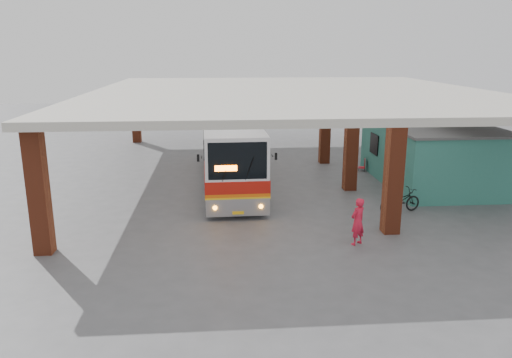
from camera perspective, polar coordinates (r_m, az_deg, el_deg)
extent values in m
plane|color=#515154|center=(21.88, 4.97, -3.49)|extent=(90.00, 90.00, 0.00)
cube|color=maroon|center=(19.24, 15.44, 0.21)|extent=(0.60, 0.60, 4.35)
cube|color=maroon|center=(24.82, 10.82, 3.67)|extent=(0.60, 0.60, 4.35)
cube|color=maroon|center=(30.56, 7.90, 5.84)|extent=(0.60, 0.60, 4.35)
cube|color=maroon|center=(18.15, -23.60, -1.37)|extent=(0.60, 0.60, 4.35)
cube|color=maroon|center=(38.25, -13.59, 7.34)|extent=(0.60, 0.60, 4.35)
cube|color=maroon|center=(40.12, 15.34, 7.56)|extent=(0.60, 0.60, 4.35)
cube|color=beige|center=(27.39, 3.99, 9.83)|extent=(21.00, 23.00, 0.30)
cube|color=#317A6C|center=(27.38, 19.34, 2.68)|extent=(5.00, 8.00, 3.00)
cube|color=#515151|center=(27.12, 19.61, 5.88)|extent=(5.20, 8.20, 0.12)
cube|color=#153B37|center=(25.18, 15.34, 0.94)|extent=(0.08, 0.95, 2.10)
cube|color=black|center=(27.80, 13.39, 3.92)|extent=(0.08, 1.20, 1.00)
cube|color=black|center=(27.79, 13.33, 3.92)|extent=(0.04, 1.30, 1.10)
cube|color=silver|center=(25.89, -3.05, 3.90)|extent=(2.91, 12.50, 2.90)
cube|color=silver|center=(24.62, -2.97, 7.01)|extent=(1.32, 3.14, 0.26)
cube|color=gray|center=(20.39, -2.10, -3.14)|extent=(2.62, 0.48, 0.73)
cube|color=#B4160C|center=(26.00, -3.03, 2.67)|extent=(2.95, 12.50, 0.52)
cube|color=orange|center=(26.07, -3.02, 1.97)|extent=(2.95, 12.50, 0.13)
cube|color=yellow|center=(26.10, -3.02, 1.71)|extent=(2.95, 12.50, 0.10)
cube|color=black|center=(19.74, -2.13, 2.09)|extent=(2.34, 0.16, 1.50)
cube|color=black|center=(26.58, -5.98, 5.26)|extent=(0.29, 9.32, 0.93)
cube|color=black|center=(26.71, -0.35, 5.39)|extent=(0.29, 9.32, 0.93)
cube|color=#FF5905|center=(19.72, -3.46, 1.23)|extent=(0.88, 0.07, 0.23)
sphere|color=orange|center=(20.14, -4.72, -3.32)|extent=(0.19, 0.19, 0.19)
sphere|color=orange|center=(20.26, 0.57, -3.16)|extent=(0.19, 0.19, 0.19)
cube|color=yellow|center=(20.24, -2.06, -3.89)|extent=(0.47, 0.04, 0.12)
cylinder|color=black|center=(21.97, -5.31, -2.01)|extent=(0.36, 1.04, 1.04)
cylinder|color=black|center=(22.10, 0.49, -1.85)|extent=(0.36, 1.04, 1.04)
cylinder|color=black|center=(29.70, -5.53, 2.41)|extent=(0.36, 1.04, 1.04)
cylinder|color=black|center=(29.80, -1.24, 2.51)|extent=(0.36, 1.04, 1.04)
cylinder|color=black|center=(31.02, -5.56, 2.93)|extent=(0.36, 1.04, 1.04)
cylinder|color=black|center=(31.11, -1.44, 3.04)|extent=(0.36, 1.04, 1.04)
imported|color=black|center=(22.14, 16.13, -2.40)|extent=(2.11, 1.25, 1.05)
imported|color=red|center=(18.13, 11.55, -4.78)|extent=(0.75, 0.69, 1.72)
cube|color=red|center=(29.18, 11.98, 1.30)|extent=(0.47, 0.47, 0.05)
cube|color=red|center=(29.13, 12.32, 1.75)|extent=(0.15, 0.38, 0.54)
cylinder|color=black|center=(29.05, 11.66, 1.02)|extent=(0.03, 0.03, 0.18)
cylinder|color=black|center=(29.06, 12.27, 0.99)|extent=(0.03, 0.03, 0.18)
cylinder|color=black|center=(29.35, 11.67, 1.16)|extent=(0.03, 0.03, 0.18)
cylinder|color=black|center=(29.36, 12.27, 1.13)|extent=(0.03, 0.03, 0.18)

